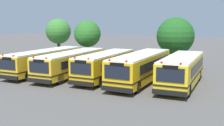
# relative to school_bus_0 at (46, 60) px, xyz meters

# --- Properties ---
(ground_plane) EXTENTS (160.00, 160.00, 0.00)m
(ground_plane) POSITION_rel_school_bus_0_xyz_m (7.26, -0.10, -1.38)
(ground_plane) COLOR #514F4C
(school_bus_0) EXTENTS (2.54, 11.18, 2.61)m
(school_bus_0) POSITION_rel_school_bus_0_xyz_m (0.00, 0.00, 0.00)
(school_bus_0) COLOR yellow
(school_bus_0) RESTS_ON ground_plane
(school_bus_1) EXTENTS (2.60, 10.63, 2.60)m
(school_bus_1) POSITION_rel_school_bus_0_xyz_m (3.53, -0.30, -0.00)
(school_bus_1) COLOR yellow
(school_bus_1) RESTS_ON ground_plane
(school_bus_2) EXTENTS (2.55, 9.42, 2.67)m
(school_bus_2) POSITION_rel_school_bus_0_xyz_m (7.33, -0.25, 0.03)
(school_bus_2) COLOR yellow
(school_bus_2) RESTS_ON ground_plane
(school_bus_3) EXTENTS (2.88, 10.83, 2.77)m
(school_bus_3) POSITION_rel_school_bus_0_xyz_m (10.93, -0.21, 0.08)
(school_bus_3) COLOR yellow
(school_bus_3) RESTS_ON ground_plane
(school_bus_4) EXTENTS (2.56, 9.64, 2.74)m
(school_bus_4) POSITION_rel_school_bus_0_xyz_m (14.61, -0.14, 0.06)
(school_bus_4) COLOR yellow
(school_bus_4) RESTS_ON ground_plane
(tree_0) EXTENTS (3.68, 3.68, 5.95)m
(tree_0) POSITION_rel_school_bus_0_xyz_m (-5.33, 9.90, 2.66)
(tree_0) COLOR #4C3823
(tree_0) RESTS_ON ground_plane
(tree_1) EXTENTS (3.49, 3.49, 5.70)m
(tree_1) POSITION_rel_school_bus_0_xyz_m (1.05, 7.54, 2.55)
(tree_1) COLOR #4C3823
(tree_1) RESTS_ON ground_plane
(tree_2) EXTENTS (4.50, 4.50, 6.07)m
(tree_2) POSITION_rel_school_bus_0_xyz_m (12.10, 9.25, 2.52)
(tree_2) COLOR #4C3823
(tree_2) RESTS_ON ground_plane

